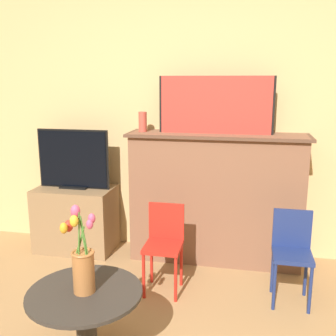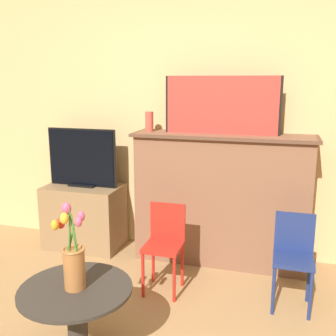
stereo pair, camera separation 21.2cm
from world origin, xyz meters
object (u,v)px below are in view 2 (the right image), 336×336
object	(u,v)px
painting	(222,105)
chair_blue	(293,253)
tv_monitor	(82,158)
vase_tulips	(73,259)
chair_red	(165,241)

from	to	relation	value
painting	chair_blue	bearing A→B (deg)	-42.92
tv_monitor	vase_tulips	bearing A→B (deg)	-63.88
tv_monitor	vase_tulips	size ratio (longest dim) A/B	1.38
painting	vase_tulips	distance (m)	1.76
tv_monitor	painting	bearing A→B (deg)	2.31
chair_red	vase_tulips	distance (m)	0.95
tv_monitor	chair_red	distance (m)	1.21
painting	chair_red	distance (m)	1.19
chair_blue	vase_tulips	xyz separation A→B (m)	(-1.18, -0.92, 0.23)
chair_red	vase_tulips	bearing A→B (deg)	-106.15
chair_red	painting	bearing A→B (deg)	63.52
painting	chair_red	bearing A→B (deg)	-116.48
painting	chair_blue	xyz separation A→B (m)	(0.62, -0.57, -0.97)
vase_tulips	chair_red	bearing A→B (deg)	73.85
tv_monitor	vase_tulips	distance (m)	1.63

